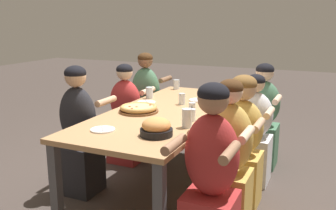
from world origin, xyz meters
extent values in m
plane|color=#423833|center=(0.00, 0.00, 0.00)|extent=(18.00, 18.00, 0.00)
cube|color=tan|center=(0.00, 0.00, 0.74)|extent=(2.26, 0.96, 0.04)
cube|color=#4C4C51|center=(1.07, -0.42, 0.36)|extent=(0.07, 0.07, 0.72)
cube|color=#4C4C51|center=(-1.07, 0.42, 0.36)|extent=(0.07, 0.07, 0.72)
cube|color=#4C4C51|center=(1.07, 0.42, 0.36)|extent=(0.07, 0.07, 0.72)
cylinder|color=brown|center=(-0.17, 0.22, 0.77)|extent=(0.36, 0.36, 0.02)
torus|color=tan|center=(-0.17, 0.22, 0.80)|extent=(0.33, 0.33, 0.04)
cylinder|color=#E5C675|center=(-0.17, 0.22, 0.80)|extent=(0.28, 0.28, 0.03)
cylinder|color=#9E4C38|center=(-0.21, 0.28, 0.82)|extent=(0.02, 0.02, 0.01)
cylinder|color=#9E4C38|center=(-0.08, 0.14, 0.82)|extent=(0.02, 0.02, 0.01)
cylinder|color=#9E4C38|center=(-0.27, 0.23, 0.82)|extent=(0.02, 0.02, 0.01)
cylinder|color=#9E4C38|center=(-0.20, 0.22, 0.82)|extent=(0.02, 0.02, 0.01)
cylinder|color=black|center=(-0.73, -0.23, 0.79)|extent=(0.24, 0.24, 0.05)
cylinder|color=black|center=(-0.55, -0.23, 0.80)|extent=(0.11, 0.02, 0.02)
ellipsoid|color=#D68E4C|center=(-0.73, -0.23, 0.84)|extent=(0.21, 0.21, 0.12)
cylinder|color=white|center=(0.19, 0.32, 0.77)|extent=(0.18, 0.18, 0.01)
cube|color=#B7B7BC|center=(0.19, 0.32, 0.78)|extent=(0.11, 0.09, 0.01)
cylinder|color=white|center=(0.50, -0.12, 0.77)|extent=(0.19, 0.19, 0.01)
cube|color=#B7B7BC|center=(0.50, -0.12, 0.78)|extent=(0.13, 0.06, 0.01)
cylinder|color=white|center=(-0.78, 0.19, 0.77)|extent=(0.19, 0.19, 0.01)
cube|color=#B7B7BC|center=(-0.78, 0.19, 0.78)|extent=(0.11, 0.09, 0.01)
cylinder|color=silver|center=(-0.26, -0.32, 0.81)|extent=(0.08, 0.08, 0.10)
cylinder|color=#1EA8DB|center=(-0.26, -0.32, 0.80)|extent=(0.07, 0.07, 0.07)
cylinder|color=black|center=(-0.24, -0.32, 0.82)|extent=(0.01, 0.02, 0.13)
cylinder|color=silver|center=(0.28, -0.03, 0.82)|extent=(0.06, 0.06, 0.11)
cylinder|color=silver|center=(-0.03, -0.25, 0.81)|extent=(0.06, 0.06, 0.10)
cylinder|color=silver|center=(-0.03, -0.25, 0.79)|extent=(0.05, 0.05, 0.06)
cylinder|color=silver|center=(-0.44, -0.36, 0.83)|extent=(0.08, 0.08, 0.15)
cylinder|color=silver|center=(-0.44, -0.36, 0.80)|extent=(0.07, 0.07, 0.08)
cylinder|color=silver|center=(0.40, 0.39, 0.82)|extent=(0.08, 0.08, 0.12)
cylinder|color=silver|center=(0.40, 0.39, 0.81)|extent=(0.07, 0.07, 0.09)
cylinder|color=silver|center=(0.64, -0.26, 0.81)|extent=(0.07, 0.07, 0.11)
cylinder|color=silver|center=(0.64, -0.26, 0.79)|extent=(0.06, 0.06, 0.06)
cylinder|color=silver|center=(1.00, 0.34, 0.82)|extent=(0.07, 0.07, 0.11)
cylinder|color=black|center=(1.00, 0.34, 0.79)|extent=(0.06, 0.06, 0.05)
cube|color=#477556|center=(0.90, 0.70, 0.23)|extent=(0.32, 0.34, 0.46)
ellipsoid|color=#477556|center=(0.90, 0.70, 0.74)|extent=(0.24, 0.36, 0.55)
sphere|color=brown|center=(0.90, 0.70, 1.10)|extent=(0.18, 0.18, 0.18)
ellipsoid|color=#422814|center=(0.90, 0.70, 1.13)|extent=(0.18, 0.18, 0.13)
cylinder|color=brown|center=(1.11, 0.87, 0.85)|extent=(0.28, 0.06, 0.06)
cylinder|color=brown|center=(1.11, 0.53, 0.85)|extent=(0.28, 0.06, 0.06)
cube|color=#232328|center=(-0.42, 0.70, 0.23)|extent=(0.32, 0.34, 0.46)
ellipsoid|color=#232328|center=(-0.42, 0.70, 0.73)|extent=(0.24, 0.36, 0.54)
sphere|color=tan|center=(-0.42, 0.70, 1.09)|extent=(0.19, 0.19, 0.19)
ellipsoid|color=black|center=(-0.42, 0.70, 1.12)|extent=(0.19, 0.19, 0.13)
cylinder|color=tan|center=(-0.22, 0.87, 0.84)|extent=(0.28, 0.06, 0.06)
cylinder|color=tan|center=(-0.22, 0.53, 0.84)|extent=(0.28, 0.06, 0.06)
cube|color=silver|center=(0.46, -0.70, 0.23)|extent=(0.32, 0.34, 0.46)
ellipsoid|color=silver|center=(0.46, -0.70, 0.68)|extent=(0.24, 0.36, 0.45)
sphere|color=beige|center=(0.46, -0.70, 0.99)|extent=(0.17, 0.17, 0.17)
ellipsoid|color=black|center=(0.46, -0.70, 1.02)|extent=(0.17, 0.17, 0.12)
cylinder|color=beige|center=(0.26, -0.87, 0.77)|extent=(0.28, 0.06, 0.06)
cylinder|color=beige|center=(0.26, -0.53, 0.77)|extent=(0.28, 0.06, 0.06)
ellipsoid|color=#B22D2D|center=(-0.88, -0.70, 0.74)|extent=(0.24, 0.36, 0.55)
sphere|color=#9E7051|center=(-0.88, -0.70, 1.10)|extent=(0.20, 0.20, 0.20)
ellipsoid|color=black|center=(-0.88, -0.70, 1.14)|extent=(0.20, 0.20, 0.14)
cylinder|color=#9E7051|center=(-1.09, -0.87, 0.85)|extent=(0.28, 0.06, 0.06)
cylinder|color=#9E7051|center=(-1.09, -0.53, 0.85)|extent=(0.28, 0.06, 0.06)
cube|color=gold|center=(-0.04, -0.70, 0.23)|extent=(0.32, 0.34, 0.46)
ellipsoid|color=gold|center=(-0.04, -0.70, 0.70)|extent=(0.24, 0.36, 0.47)
sphere|color=tan|center=(-0.04, -0.70, 1.03)|extent=(0.21, 0.21, 0.21)
ellipsoid|color=brown|center=(-0.04, -0.70, 1.07)|extent=(0.21, 0.21, 0.15)
cylinder|color=tan|center=(-0.25, -0.87, 0.79)|extent=(0.28, 0.06, 0.06)
cylinder|color=tan|center=(-0.25, -0.53, 0.79)|extent=(0.28, 0.06, 0.06)
cube|color=gold|center=(-0.46, -0.70, 0.23)|extent=(0.32, 0.34, 0.46)
ellipsoid|color=gold|center=(-0.46, -0.70, 0.73)|extent=(0.24, 0.36, 0.53)
sphere|color=beige|center=(-0.46, -0.70, 1.07)|extent=(0.18, 0.18, 0.18)
ellipsoid|color=#422814|center=(-0.46, -0.70, 1.11)|extent=(0.18, 0.18, 0.12)
cylinder|color=beige|center=(-0.67, -0.87, 0.83)|extent=(0.28, 0.06, 0.06)
cylinder|color=beige|center=(-0.67, -0.53, 0.83)|extent=(0.28, 0.06, 0.06)
cube|color=#B22D2D|center=(0.42, 0.70, 0.23)|extent=(0.32, 0.34, 0.46)
ellipsoid|color=#B22D2D|center=(0.42, 0.70, 0.70)|extent=(0.24, 0.36, 0.47)
sphere|color=beige|center=(0.42, 0.70, 1.02)|extent=(0.18, 0.18, 0.18)
ellipsoid|color=black|center=(0.42, 0.70, 1.05)|extent=(0.18, 0.18, 0.12)
cylinder|color=beige|center=(0.62, 0.87, 0.79)|extent=(0.28, 0.06, 0.06)
cylinder|color=beige|center=(0.62, 0.53, 0.79)|extent=(0.28, 0.06, 0.06)
cube|color=#477556|center=(0.92, -0.70, 0.23)|extent=(0.32, 0.34, 0.46)
ellipsoid|color=#477556|center=(0.92, -0.70, 0.70)|extent=(0.24, 0.36, 0.48)
sphere|color=beige|center=(0.92, -0.70, 1.03)|extent=(0.19, 0.19, 0.19)
ellipsoid|color=black|center=(0.92, -0.70, 1.06)|extent=(0.19, 0.19, 0.13)
cylinder|color=beige|center=(0.72, -0.87, 0.80)|extent=(0.28, 0.06, 0.06)
cylinder|color=beige|center=(0.72, -0.53, 0.80)|extent=(0.28, 0.06, 0.06)
camera|label=1|loc=(-3.05, -1.37, 1.59)|focal=40.00mm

